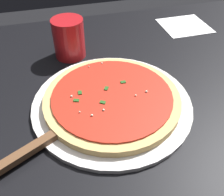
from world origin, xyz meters
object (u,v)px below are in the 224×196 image
Objects in this scene: pizza_server at (47,140)px; napkin_folded_right at (184,26)px; cup_tall_drink at (69,38)px; pizza at (112,98)px; serving_plate at (112,103)px.

pizza_server is 1.39× the size of napkin_folded_right.
napkin_folded_right is (-0.40, -0.08, -0.05)m from cup_tall_drink.
napkin_folded_right is at bearing -168.56° from cup_tall_drink.
pizza_server is 0.63m from napkin_folded_right.
pizza is 0.17m from pizza_server.
serving_plate is 0.46m from napkin_folded_right.
pizza_server reaches higher than napkin_folded_right.
napkin_folded_right is at bearing -137.61° from pizza.
cup_tall_drink is at bearing 11.44° from napkin_folded_right.
pizza reaches higher than pizza_server.
pizza_server reaches higher than serving_plate.
serving_plate reaches higher than napkin_folded_right.
cup_tall_drink is 0.41m from napkin_folded_right.
pizza reaches higher than serving_plate.
serving_plate is at bearing 104.38° from cup_tall_drink.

